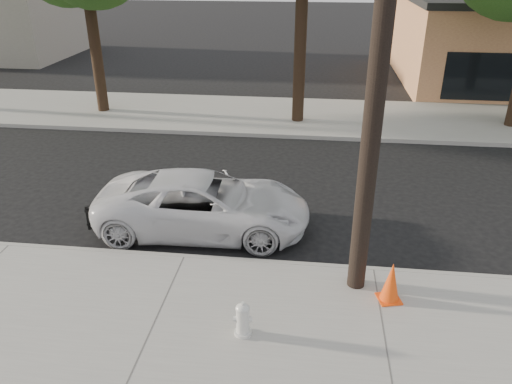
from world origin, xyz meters
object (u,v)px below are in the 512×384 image
Objects in this scene: police_cruiser at (204,204)px; fire_hydrant at (243,320)px; utility_pole at (381,47)px; traffic_cone at (391,282)px.

fire_hydrant is (1.45, -3.68, -0.24)m from police_cruiser.
utility_pole is 11.20× the size of traffic_cone.
police_cruiser is at bearing 106.41° from fire_hydrant.
police_cruiser reaches higher than traffic_cone.
utility_pole is 4.22m from traffic_cone.
utility_pole is at bearing 145.49° from traffic_cone.
police_cruiser is 4.72m from traffic_cone.
utility_pole is 4.98m from fire_hydrant.
utility_pole is 14.50× the size of fire_hydrant.
police_cruiser is 3.96m from fire_hydrant.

